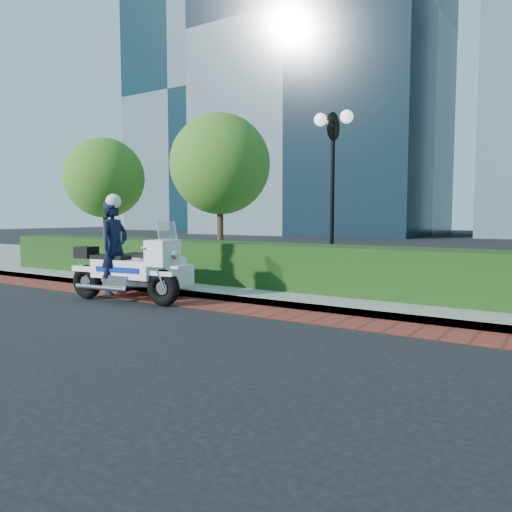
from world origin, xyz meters
The scene contains 10 objects.
ground centered at (0.00, 0.00, 0.00)m, with size 120.00×120.00×0.00m, color black.
brick_strip centered at (0.00, 1.50, 0.01)m, with size 60.00×1.00×0.01m, color maroon.
sidewalk centered at (0.00, 6.00, 0.07)m, with size 60.00×8.00×0.15m, color gray.
hedge_main centered at (0.00, 3.60, 0.65)m, with size 18.00×1.20×1.00m, color black.
lamppost centered at (1.00, 5.20, 2.96)m, with size 1.02×0.70×4.21m.
tree_a centered at (-9.00, 6.50, 3.22)m, with size 3.00×3.00×4.58m.
tree_b centered at (-3.50, 6.50, 3.43)m, with size 3.20×3.20×4.89m.
tower_left centered at (-16.00, 40.00, 20.00)m, with size 22.00×16.00×40.00m, color black.
tower_far_left centered at (-36.00, 46.00, 17.00)m, with size 16.00×14.00×34.00m, color black.
police_motorcycle centered at (-1.82, 1.13, 0.77)m, with size 2.78×1.98×2.25m.
Camera 1 is at (6.24, -6.33, 1.80)m, focal length 35.00 mm.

